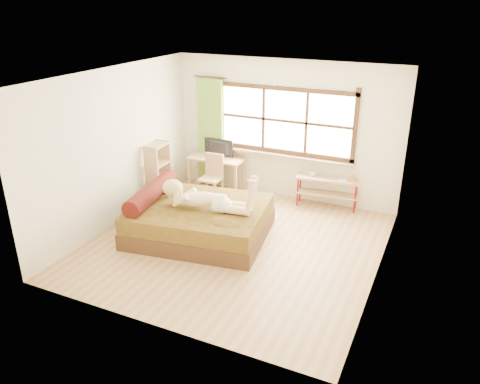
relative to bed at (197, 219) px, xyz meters
The scene contains 18 objects.
floor 0.78m from the bed, ahead, with size 4.50×4.50×0.00m, color #9E754C.
ceiling 2.51m from the bed, ahead, with size 4.50×4.50×0.00m, color white.
wall_back 2.55m from the bed, 71.92° to the left, with size 4.50×4.50×0.00m, color silver.
wall_front 2.62m from the bed, 72.49° to the right, with size 4.50×4.50×0.00m, color silver.
wall_left 1.86m from the bed, behind, with size 4.50×4.50×0.00m, color silver.
wall_right 3.15m from the bed, ahead, with size 4.50×4.50×0.00m, color silver.
window 2.60m from the bed, 71.68° to the left, with size 2.80×0.16×1.46m.
curtain 2.41m from the bed, 111.60° to the left, with size 0.55×0.10×2.20m, color #478023.
bed is the anchor object (origin of this frame).
woman 0.62m from the bed, 11.58° to the right, with size 1.54×0.44×0.66m, color beige, non-canonical shape.
kitten 0.78m from the bed, behind, with size 0.33×0.13×0.26m, color black, non-canonical shape.
desk 2.03m from the bed, 107.96° to the left, with size 1.15×0.54×0.71m.
monitor 2.14m from the bed, 107.53° to the left, with size 0.63×0.08×0.36m, color black.
chair 1.64m from the bed, 108.64° to the left, with size 0.40×0.40×0.89m.
pipe_shelf 2.65m from the bed, 50.28° to the left, with size 1.20×0.42×0.67m.
cup 2.48m from the bed, 55.88° to the left, with size 0.12×0.12×0.10m, color gray.
book 2.78m from the bed, 47.27° to the left, with size 0.16×0.22×0.02m, color gray.
bookshelf 1.66m from the bed, 146.09° to the left, with size 0.32×0.53×1.18m.
Camera 1 is at (2.90, -6.05, 3.75)m, focal length 35.00 mm.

